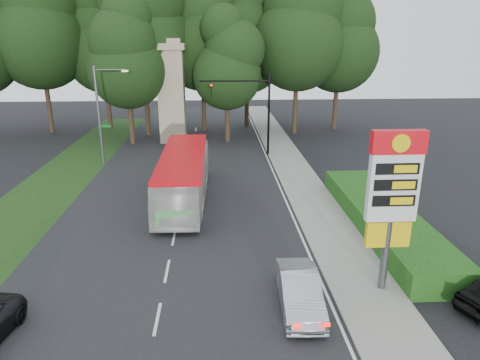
{
  "coord_description": "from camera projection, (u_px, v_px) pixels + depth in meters",
  "views": [
    {
      "loc": [
        2.35,
        -13.31,
        10.14
      ],
      "look_at": [
        3.69,
        10.37,
        2.2
      ],
      "focal_mm": 32.0,
      "sensor_mm": 36.0,
      "label": 1
    }
  ],
  "objects": [
    {
      "name": "tree_monument_right",
      "position": [
        227.0,
        60.0,
        41.27
      ],
      "size": [
        6.72,
        6.72,
        13.2
      ],
      "color": "#2D2116",
      "rests_on": "ground"
    },
    {
      "name": "hedge",
      "position": [
        383.0,
        218.0,
        23.69
      ],
      "size": [
        3.0,
        14.0,
        1.2
      ],
      "primitive_type": "cube",
      "color": "#174512",
      "rests_on": "ground"
    },
    {
      "name": "tree_west_near",
      "position": [
        102.0,
        38.0,
        47.01
      ],
      "size": [
        8.4,
        8.4,
        16.5
      ],
      "color": "#2D2116",
      "rests_on": "ground"
    },
    {
      "name": "tree_center_left",
      "position": [
        141.0,
        17.0,
        42.86
      ],
      "size": [
        10.08,
        10.08,
        19.8
      ],
      "color": "#2D2116",
      "rests_on": "ground"
    },
    {
      "name": "sedan_silver",
      "position": [
        300.0,
        291.0,
        16.71
      ],
      "size": [
        1.68,
        4.37,
        1.42
      ],
      "primitive_type": "imported",
      "rotation": [
        0.0,
        0.0,
        -0.04
      ],
      "color": "#B2B5BA",
      "rests_on": "ground"
    },
    {
      "name": "tree_center_right",
      "position": [
        202.0,
        28.0,
        45.39
      ],
      "size": [
        9.24,
        9.24,
        18.15
      ],
      "color": "#2D2116",
      "rests_on": "ground"
    },
    {
      "name": "tree_monument_left",
      "position": [
        126.0,
        54.0,
        40.08
      ],
      "size": [
        7.28,
        7.28,
        14.3
      ],
      "color": "#2D2116",
      "rests_on": "ground"
    },
    {
      "name": "road_surface",
      "position": [
        180.0,
        206.0,
        27.05
      ],
      "size": [
        14.0,
        80.0,
        0.02
      ],
      "primitive_type": "cube",
      "color": "black",
      "rests_on": "ground"
    },
    {
      "name": "streetlight_signs",
      "position": [
        101.0,
        111.0,
        34.75
      ],
      "size": [
        2.75,
        0.98,
        8.0
      ],
      "color": "#59595E",
      "rests_on": "ground"
    },
    {
      "name": "tree_far_east",
      "position": [
        340.0,
        35.0,
        46.4
      ],
      "size": [
        8.68,
        8.68,
        17.05
      ],
      "color": "#2D2116",
      "rests_on": "ground"
    },
    {
      "name": "sidewalk_right",
      "position": [
        313.0,
        202.0,
        27.49
      ],
      "size": [
        3.0,
        80.0,
        0.12
      ],
      "primitive_type": "cube",
      "color": "gray",
      "rests_on": "ground"
    },
    {
      "name": "tree_east_near",
      "position": [
        247.0,
        42.0,
        47.98
      ],
      "size": [
        8.12,
        8.12,
        15.95
      ],
      "color": "#2D2116",
      "rests_on": "ground"
    },
    {
      "name": "monument",
      "position": [
        172.0,
        91.0,
        42.37
      ],
      "size": [
        3.0,
        3.0,
        10.05
      ],
      "color": "tan",
      "rests_on": "ground"
    },
    {
      "name": "transit_bus",
      "position": [
        184.0,
        177.0,
        27.48
      ],
      "size": [
        2.97,
        11.36,
        3.15
      ],
      "primitive_type": "imported",
      "rotation": [
        0.0,
        0.0,
        -0.03
      ],
      "color": "silver",
      "rests_on": "ground"
    },
    {
      "name": "tree_east_mid",
      "position": [
        298.0,
        25.0,
        43.93
      ],
      "size": [
        9.52,
        9.52,
        18.7
      ],
      "color": "#2D2116",
      "rests_on": "ground"
    },
    {
      "name": "grass_verge_left",
      "position": [
        60.0,
        179.0,
        32.23
      ],
      "size": [
        5.0,
        50.0,
        0.02
      ],
      "primitive_type": "cube",
      "color": "#193814",
      "rests_on": "ground"
    },
    {
      "name": "gas_station_pylon",
      "position": [
        393.0,
        191.0,
        16.66
      ],
      "size": [
        2.1,
        0.45,
        6.85
      ],
      "color": "#59595E",
      "rests_on": "ground"
    },
    {
      "name": "tree_west_mid",
      "position": [
        37.0,
        21.0,
        44.27
      ],
      "size": [
        9.8,
        9.8,
        19.25
      ],
      "color": "#2D2116",
      "rests_on": "ground"
    },
    {
      "name": "ground",
      "position": [
        156.0,
        328.0,
        15.69
      ],
      "size": [
        120.0,
        120.0,
        0.0
      ],
      "primitive_type": "plane",
      "color": "black",
      "rests_on": "ground"
    },
    {
      "name": "traffic_signal_mast",
      "position": [
        254.0,
        103.0,
        37.24
      ],
      "size": [
        6.1,
        0.35,
        7.2
      ],
      "color": "black",
      "rests_on": "ground"
    }
  ]
}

